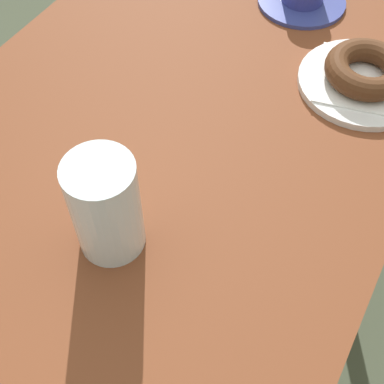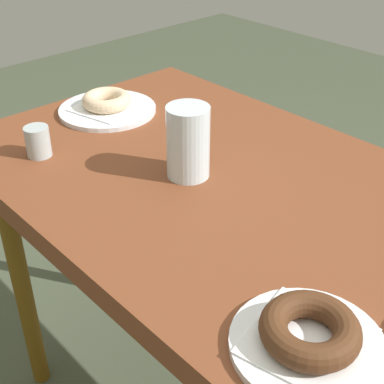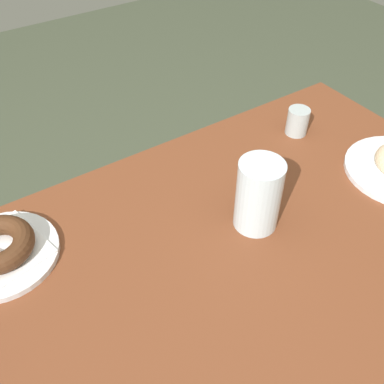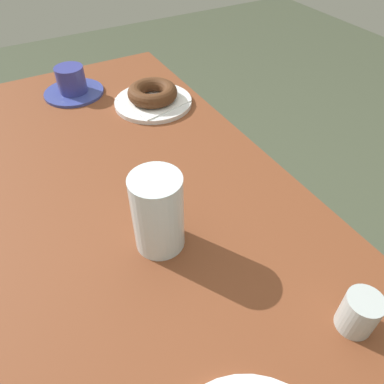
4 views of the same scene
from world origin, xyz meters
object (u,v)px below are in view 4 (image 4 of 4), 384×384
Objects in this scene: donut_chocolate_ring at (153,93)px; coffee_cup at (72,83)px; plate_chocolate_ring at (153,102)px; water_glass at (158,213)px; sugar_jar at (359,313)px.

coffee_cup is at bearing 46.70° from donut_chocolate_ring.
plate_chocolate_ring is 1.42× the size of water_glass.
water_glass reaches higher than sugar_jar.
water_glass is (-0.40, 0.17, 0.04)m from donut_chocolate_ring.
plate_chocolate_ring is 0.22m from coffee_cup.
plate_chocolate_ring is at bearing 0.00° from donut_chocolate_ring.
plate_chocolate_ring is 1.57× the size of donut_chocolate_ring.
plate_chocolate_ring is 0.44m from water_glass.
donut_chocolate_ring is at bearing 0.00° from plate_chocolate_ring.
donut_chocolate_ring is (0.00, 0.00, 0.03)m from plate_chocolate_ring.
donut_chocolate_ring is at bearing -0.79° from sugar_jar.
water_glass is 2.23× the size of sugar_jar.
donut_chocolate_ring is 0.90× the size of water_glass.
coffee_cup is at bearing -1.59° from water_glass.
donut_chocolate_ring is 0.81× the size of coffee_cup.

